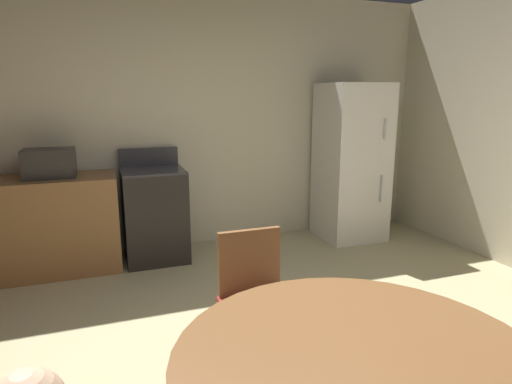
# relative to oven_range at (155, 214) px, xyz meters

# --- Properties ---
(wall_back) EXTENTS (5.76, 0.12, 2.70)m
(wall_back) POSITION_rel_oven_range_xyz_m (0.47, 0.40, 0.88)
(wall_back) COLOR beige
(wall_back) RESTS_ON ground
(kitchen_counter) EXTENTS (1.76, 0.60, 0.90)m
(kitchen_counter) POSITION_rel_oven_range_xyz_m (-1.23, -0.00, -0.02)
(kitchen_counter) COLOR olive
(kitchen_counter) RESTS_ON ground
(oven_range) EXTENTS (0.60, 0.60, 1.10)m
(oven_range) POSITION_rel_oven_range_xyz_m (0.00, 0.00, 0.00)
(oven_range) COLOR black
(oven_range) RESTS_ON ground
(refrigerator) EXTENTS (0.68, 0.68, 1.76)m
(refrigerator) POSITION_rel_oven_range_xyz_m (2.22, -0.05, 0.41)
(refrigerator) COLOR white
(refrigerator) RESTS_ON ground
(microwave) EXTENTS (0.44, 0.32, 0.26)m
(microwave) POSITION_rel_oven_range_xyz_m (-0.91, -0.00, 0.56)
(microwave) COLOR #2D2B28
(microwave) RESTS_ON kitchen_counter
(chair_north) EXTENTS (0.40, 0.40, 0.87)m
(chair_north) POSITION_rel_oven_range_xyz_m (0.31, -2.14, 0.03)
(chair_north) COLOR brown
(chair_north) RESTS_ON ground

